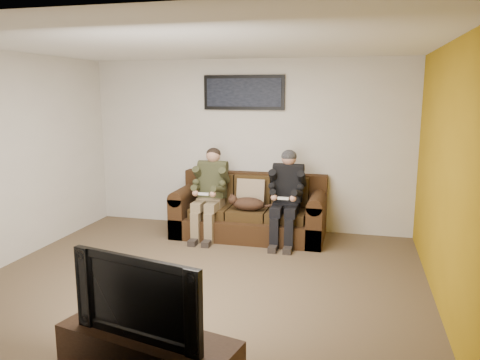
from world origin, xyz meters
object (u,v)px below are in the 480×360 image
(person_left, at_px, (210,188))
(cat, at_px, (247,203))
(tv_stand, at_px, (148,360))
(television, at_px, (146,293))
(person_right, at_px, (287,191))
(framed_poster, at_px, (244,93))
(sofa, at_px, (250,213))

(person_left, distance_m, cat, 0.61)
(cat, distance_m, tv_stand, 3.54)
(tv_stand, distance_m, television, 0.51)
(person_right, height_order, cat, person_right)
(person_right, height_order, framed_poster, framed_poster)
(person_left, relative_size, cat, 1.97)
(sofa, xyz_separation_m, cat, (0.01, -0.25, 0.20))
(sofa, xyz_separation_m, framed_poster, (-0.20, 0.39, 1.76))
(sofa, height_order, person_left, person_left)
(person_left, xyz_separation_m, television, (0.68, -3.59, -0.00))
(person_left, height_order, framed_poster, framed_poster)
(sofa, relative_size, framed_poster, 1.76)
(television, bearing_deg, person_left, 113.56)
(framed_poster, bearing_deg, cat, -72.06)
(cat, xyz_separation_m, television, (0.11, -3.53, 0.19))
(cat, xyz_separation_m, framed_poster, (-0.21, 0.64, 1.56))
(person_left, bearing_deg, framed_poster, 57.42)
(framed_poster, xyz_separation_m, tv_stand, (0.32, -4.17, -1.89))
(tv_stand, height_order, television, television)
(tv_stand, bearing_deg, cat, 104.61)
(person_left, relative_size, television, 1.24)
(tv_stand, bearing_deg, sofa, 104.59)
(person_right, xyz_separation_m, television, (-0.45, -3.60, -0.00))
(sofa, bearing_deg, person_left, -161.99)
(person_right, bearing_deg, television, -97.07)
(cat, xyz_separation_m, tv_stand, (0.11, -3.53, -0.33))
(framed_poster, bearing_deg, tv_stand, -85.62)
(framed_poster, bearing_deg, person_right, -36.73)
(person_right, bearing_deg, framed_poster, 143.27)
(cat, height_order, television, television)
(framed_poster, distance_m, television, 4.40)
(cat, bearing_deg, television, -88.18)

